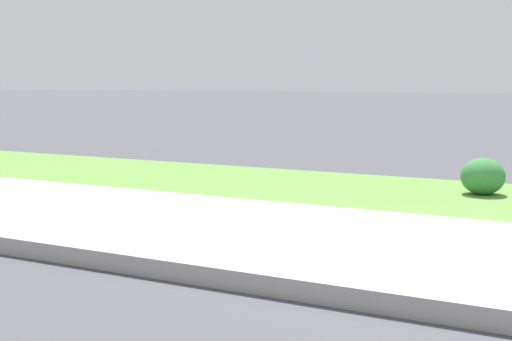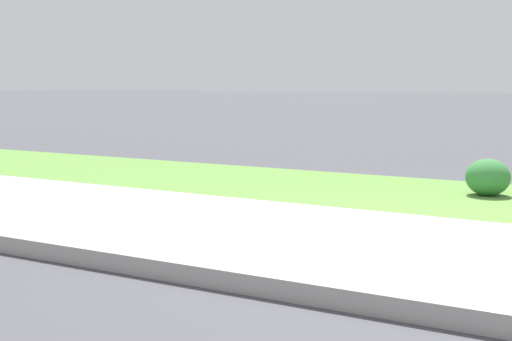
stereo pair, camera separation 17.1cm
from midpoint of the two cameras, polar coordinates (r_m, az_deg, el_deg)
The scene contains 5 objects.
ground_plane at distance 5.08m, azimuth 12.99°, elevation -6.39°, with size 120.00×120.00×0.00m, color #424247.
sidewalk_pavement at distance 5.08m, azimuth 12.99°, elevation -6.33°, with size 18.00×2.58×0.01m, color #9E9993.
grass_verge at distance 7.45m, azimuth 17.96°, elevation -2.20°, with size 18.00×2.36×0.01m, color #568438.
street_curb at distance 3.81m, azimuth 7.53°, elevation -9.97°, with size 18.00×0.16×0.12m, color #9E9993.
shrub_bush_mid_verge at distance 7.70m, azimuth 17.09°, elevation -0.46°, with size 0.45×0.45×0.38m.
Camera 1 is at (1.19, -4.82, 1.18)m, focal length 50.00 mm.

